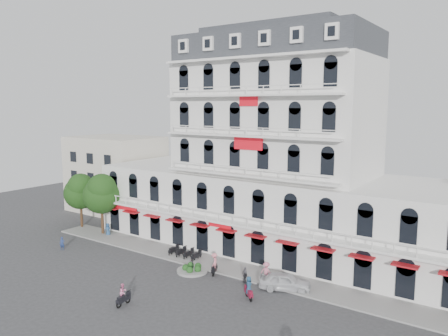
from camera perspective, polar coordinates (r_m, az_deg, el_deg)
ground at (r=40.23m, az=-6.26°, el=-16.81°), size 120.00×120.00×0.00m
sidewalk at (r=46.80m, az=1.15°, el=-12.97°), size 53.00×4.00×0.16m
main_building at (r=51.87m, az=6.68°, el=0.37°), size 45.00×15.00×25.80m
flank_building_west at (r=72.75m, az=-13.92°, el=-0.73°), size 14.00×10.00×12.00m
traffic_island at (r=46.14m, az=-4.15°, el=-13.07°), size 3.20×3.20×1.60m
parked_scooter_row at (r=50.24m, az=-5.15°, el=-11.58°), size 4.40×1.80×1.10m
tree_west_outer at (r=63.52m, az=-18.25°, el=-2.77°), size 4.50×4.48×7.76m
tree_west_inner at (r=59.29m, az=-15.72°, el=-3.10°), size 4.76×4.76×8.25m
parked_car at (r=42.11m, az=7.96°, el=-14.45°), size 5.15×3.71×1.63m
rider_southwest at (r=39.67m, az=-13.03°, el=-15.79°), size 0.63×1.70×1.98m
rider_east at (r=39.93m, az=3.25°, el=-15.36°), size 1.38×1.23×2.08m
rider_center at (r=45.07m, az=-1.27°, el=-12.31°), size 1.06×1.60×2.24m
pedestrian_left at (r=59.70m, az=-14.94°, el=-7.77°), size 0.94×0.74×1.69m
pedestrian_mid at (r=43.21m, az=2.76°, el=-13.79°), size 1.01×0.79×1.60m
pedestrian_right at (r=43.80m, az=5.56°, el=-13.30°), size 1.26×0.76×1.90m
pedestrian_far at (r=55.73m, az=-20.39°, el=-9.22°), size 0.69×0.65×1.57m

